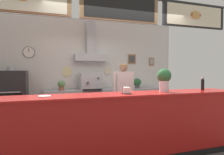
{
  "coord_description": "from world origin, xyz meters",
  "views": [
    {
      "loc": [
        -1.21,
        -3.51,
        1.48
      ],
      "look_at": [
        0.18,
        0.63,
        1.31
      ],
      "focal_mm": 31.64,
      "sensor_mm": 36.0,
      "label": 1
    }
  ],
  "objects": [
    {
      "name": "ground_plane",
      "position": [
        0.0,
        0.0,
        0.0
      ],
      "size": [
        6.6,
        6.6,
        0.0
      ],
      "primitive_type": "plane",
      "color": "#514C47"
    },
    {
      "name": "service_counter",
      "position": [
        0.0,
        -0.52,
        0.54
      ],
      "size": [
        4.27,
        0.62,
        1.09
      ],
      "color": "#B21916",
      "rests_on": "ground_plane"
    },
    {
      "name": "back_prep_counter",
      "position": [
        0.43,
        1.93,
        0.46
      ],
      "size": [
        3.4,
        0.53,
        0.93
      ],
      "color": "#A3A5AD",
      "rests_on": "ground_plane"
    },
    {
      "name": "condiment_plate",
      "position": [
        -1.23,
        -0.49,
        1.1
      ],
      "size": [
        0.18,
        0.18,
        0.01
      ],
      "color": "white",
      "rests_on": "service_counter"
    },
    {
      "name": "pepper_grinder",
      "position": [
        1.63,
        -0.49,
        1.21
      ],
      "size": [
        0.06,
        0.06,
        0.25
      ],
      "color": "black",
      "rests_on": "service_counter"
    },
    {
      "name": "back_wall_assembly",
      "position": [
        0.0,
        2.18,
        1.56
      ],
      "size": [
        5.5,
        2.81,
        2.96
      ],
      "color": "gray",
      "rests_on": "ground_plane"
    },
    {
      "name": "espresso_machine",
      "position": [
        -0.04,
        1.9,
        1.16
      ],
      "size": [
        0.57,
        0.54,
        0.46
      ],
      "color": "#B7BABF",
      "rests_on": "back_prep_counter"
    },
    {
      "name": "potted_basil",
      "position": [
        0.25,
        1.97,
        1.06
      ],
      "size": [
        0.17,
        0.17,
        0.23
      ],
      "color": "beige",
      "rests_on": "back_prep_counter"
    },
    {
      "name": "shop_worker",
      "position": [
        0.51,
        0.77,
        0.88
      ],
      "size": [
        0.55,
        0.26,
        1.63
      ],
      "rotation": [
        0.0,
        0.0,
        3.25
      ],
      "color": "#232328",
      "rests_on": "ground_plane"
    },
    {
      "name": "pizza_oven",
      "position": [
        -2.02,
        1.77,
        0.73
      ],
      "size": [
        0.74,
        0.76,
        1.56
      ],
      "color": "#232326",
      "rests_on": "ground_plane"
    },
    {
      "name": "napkin_holder",
      "position": [
        0.03,
        -0.54,
        1.14
      ],
      "size": [
        0.14,
        0.13,
        0.12
      ],
      "color": "#262628",
      "rests_on": "service_counter"
    },
    {
      "name": "potted_sage",
      "position": [
        1.41,
        1.91,
        1.1
      ],
      "size": [
        0.25,
        0.25,
        0.29
      ],
      "color": "#4C4C51",
      "rests_on": "back_prep_counter"
    },
    {
      "name": "basil_vase",
      "position": [
        0.78,
        -0.5,
        1.31
      ],
      "size": [
        0.25,
        0.25,
        0.41
      ],
      "color": "silver",
      "rests_on": "service_counter"
    },
    {
      "name": "potted_oregano",
      "position": [
        -0.82,
        1.9,
        1.07
      ],
      "size": [
        0.2,
        0.2,
        0.26
      ],
      "color": "#9E563D",
      "rests_on": "back_prep_counter"
    }
  ]
}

